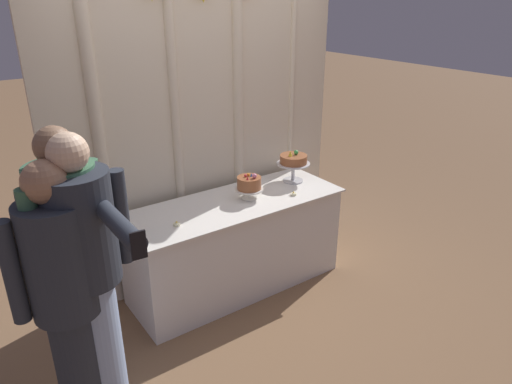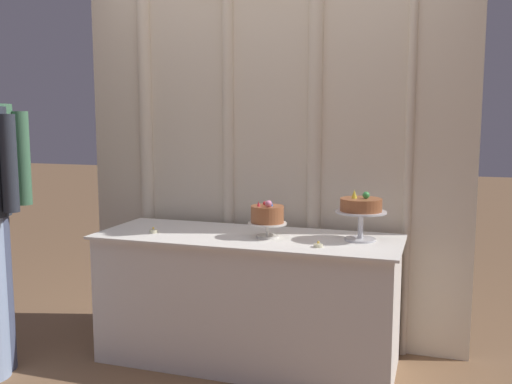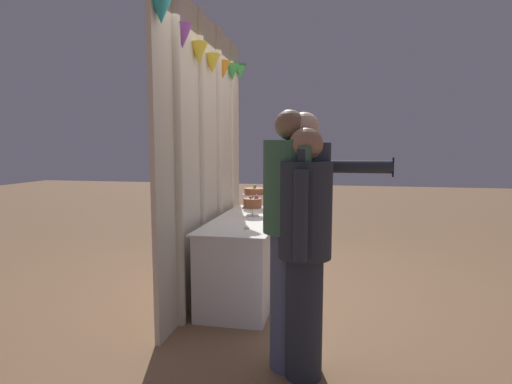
{
  "view_description": "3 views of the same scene",
  "coord_description": "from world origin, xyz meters",
  "px_view_note": "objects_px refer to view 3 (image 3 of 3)",
  "views": [
    {
      "loc": [
        -1.81,
        -2.73,
        2.3
      ],
      "look_at": [
        0.15,
        0.02,
        0.84
      ],
      "focal_mm": 33.11,
      "sensor_mm": 36.0,
      "label": 1
    },
    {
      "loc": [
        1.05,
        -2.96,
        1.45
      ],
      "look_at": [
        0.06,
        0.09,
        1.03
      ],
      "focal_mm": 39.74,
      "sensor_mm": 36.0,
      "label": 2
    },
    {
      "loc": [
        -3.96,
        -0.76,
        1.48
      ],
      "look_at": [
        0.06,
        0.03,
        1.03
      ],
      "focal_mm": 28.52,
      "sensor_mm": 36.0,
      "label": 3
    }
  ],
  "objects_px": {
    "cake_display_nearleft": "(253,204)",
    "cake_table": "(249,255)",
    "tealight_far_left": "(247,228)",
    "guest_girl_blue_dress": "(306,243)",
    "guest_man_pink_jacket": "(303,231)",
    "cake_display_nearright": "(254,193)",
    "tealight_near_left": "(272,211)",
    "guest_man_dark_suit": "(289,230)"
  },
  "relations": [
    {
      "from": "cake_display_nearleft",
      "to": "cake_table",
      "type": "bearing_deg",
      "value": 173.02
    },
    {
      "from": "tealight_far_left",
      "to": "guest_girl_blue_dress",
      "type": "height_order",
      "value": "guest_girl_blue_dress"
    },
    {
      "from": "cake_display_nearleft",
      "to": "guest_girl_blue_dress",
      "type": "height_order",
      "value": "guest_girl_blue_dress"
    },
    {
      "from": "cake_display_nearleft",
      "to": "guest_man_pink_jacket",
      "type": "distance_m",
      "value": 1.59
    },
    {
      "from": "cake_display_nearleft",
      "to": "guest_girl_blue_dress",
      "type": "bearing_deg",
      "value": -156.96
    },
    {
      "from": "cake_table",
      "to": "cake_display_nearright",
      "type": "relative_size",
      "value": 6.23
    },
    {
      "from": "tealight_near_left",
      "to": "guest_girl_blue_dress",
      "type": "bearing_deg",
      "value": -164.77
    },
    {
      "from": "cake_display_nearright",
      "to": "guest_girl_blue_dress",
      "type": "height_order",
      "value": "guest_girl_blue_dress"
    },
    {
      "from": "guest_girl_blue_dress",
      "to": "guest_man_pink_jacket",
      "type": "height_order",
      "value": "guest_man_pink_jacket"
    },
    {
      "from": "guest_girl_blue_dress",
      "to": "cake_table",
      "type": "bearing_deg",
      "value": 25.35
    },
    {
      "from": "cake_table",
      "to": "guest_girl_blue_dress",
      "type": "bearing_deg",
      "value": -154.65
    },
    {
      "from": "cake_table",
      "to": "guest_man_pink_jacket",
      "type": "xyz_separation_m",
      "value": [
        -1.32,
        -0.65,
        0.55
      ]
    },
    {
      "from": "cake_table",
      "to": "guest_man_pink_jacket",
      "type": "height_order",
      "value": "guest_man_pink_jacket"
    },
    {
      "from": "guest_girl_blue_dress",
      "to": "guest_man_dark_suit",
      "type": "bearing_deg",
      "value": 53.14
    },
    {
      "from": "guest_man_dark_suit",
      "to": "tealight_far_left",
      "type": "bearing_deg",
      "value": 29.84
    },
    {
      "from": "cake_display_nearright",
      "to": "guest_girl_blue_dress",
      "type": "xyz_separation_m",
      "value": [
        -2.09,
        -0.76,
        -0.07
      ]
    },
    {
      "from": "cake_table",
      "to": "guest_man_dark_suit",
      "type": "xyz_separation_m",
      "value": [
        -1.36,
        -0.57,
        0.56
      ]
    },
    {
      "from": "guest_girl_blue_dress",
      "to": "cake_display_nearleft",
      "type": "bearing_deg",
      "value": 23.04
    },
    {
      "from": "cake_display_nearleft",
      "to": "cake_display_nearright",
      "type": "xyz_separation_m",
      "value": [
        0.52,
        0.09,
        0.06
      ]
    },
    {
      "from": "cake_table",
      "to": "cake_display_nearright",
      "type": "distance_m",
      "value": 0.86
    },
    {
      "from": "tealight_near_left",
      "to": "guest_man_pink_jacket",
      "type": "bearing_deg",
      "value": -164.68
    },
    {
      "from": "cake_table",
      "to": "cake_display_nearright",
      "type": "xyz_separation_m",
      "value": [
        0.65,
        0.07,
        0.56
      ]
    },
    {
      "from": "tealight_far_left",
      "to": "guest_man_pink_jacket",
      "type": "relative_size",
      "value": 0.03
    },
    {
      "from": "tealight_near_left",
      "to": "guest_man_dark_suit",
      "type": "distance_m",
      "value": 1.86
    },
    {
      "from": "tealight_far_left",
      "to": "tealight_near_left",
      "type": "xyz_separation_m",
      "value": [
        1.01,
        -0.06,
        -0.0
      ]
    },
    {
      "from": "guest_man_dark_suit",
      "to": "guest_man_pink_jacket",
      "type": "height_order",
      "value": "guest_man_dark_suit"
    },
    {
      "from": "guest_girl_blue_dress",
      "to": "guest_man_pink_jacket",
      "type": "bearing_deg",
      "value": 13.84
    },
    {
      "from": "tealight_far_left",
      "to": "guest_man_dark_suit",
      "type": "bearing_deg",
      "value": -150.16
    },
    {
      "from": "cake_display_nearright",
      "to": "tealight_near_left",
      "type": "xyz_separation_m",
      "value": [
        -0.19,
        -0.24,
        -0.17
      ]
    },
    {
      "from": "guest_girl_blue_dress",
      "to": "guest_man_pink_jacket",
      "type": "distance_m",
      "value": 0.14
    },
    {
      "from": "cake_display_nearright",
      "to": "cake_table",
      "type": "bearing_deg",
      "value": -173.73
    },
    {
      "from": "guest_girl_blue_dress",
      "to": "guest_man_pink_jacket",
      "type": "xyz_separation_m",
      "value": [
        0.12,
        0.03,
        0.05
      ]
    },
    {
      "from": "cake_table",
      "to": "guest_man_pink_jacket",
      "type": "distance_m",
      "value": 1.57
    },
    {
      "from": "cake_display_nearleft",
      "to": "cake_display_nearright",
      "type": "distance_m",
      "value": 0.53
    },
    {
      "from": "cake_display_nearleft",
      "to": "guest_girl_blue_dress",
      "type": "xyz_separation_m",
      "value": [
        -1.57,
        -0.67,
        -0.01
      ]
    },
    {
      "from": "cake_display_nearleft",
      "to": "tealight_near_left",
      "type": "distance_m",
      "value": 0.38
    },
    {
      "from": "cake_display_nearright",
      "to": "tealight_near_left",
      "type": "distance_m",
      "value": 0.35
    },
    {
      "from": "cake_table",
      "to": "cake_display_nearleft",
      "type": "xyz_separation_m",
      "value": [
        0.13,
        -0.02,
        0.51
      ]
    },
    {
      "from": "cake_table",
      "to": "cake_display_nearleft",
      "type": "height_order",
      "value": "cake_display_nearleft"
    },
    {
      "from": "cake_display_nearleft",
      "to": "guest_man_dark_suit",
      "type": "xyz_separation_m",
      "value": [
        -1.48,
        -0.55,
        0.05
      ]
    },
    {
      "from": "tealight_far_left",
      "to": "guest_girl_blue_dress",
      "type": "xyz_separation_m",
      "value": [
        -0.89,
        -0.58,
        0.1
      ]
    },
    {
      "from": "guest_man_dark_suit",
      "to": "guest_man_pink_jacket",
      "type": "distance_m",
      "value": 0.1
    }
  ]
}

